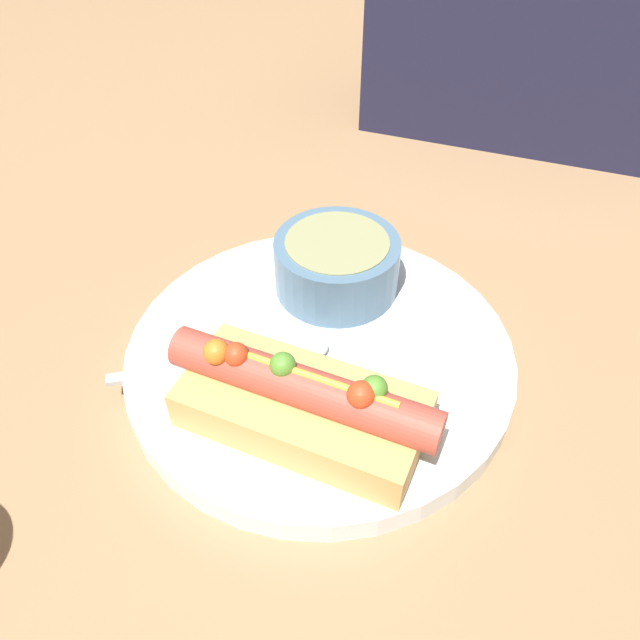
% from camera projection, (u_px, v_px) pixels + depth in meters
% --- Properties ---
extents(ground_plane, '(4.00, 4.00, 0.00)m').
position_uv_depth(ground_plane, '(320.00, 365.00, 0.49)').
color(ground_plane, '#93704C').
extents(dinner_plate, '(0.30, 0.30, 0.02)m').
position_uv_depth(dinner_plate, '(320.00, 356.00, 0.49)').
color(dinner_plate, white).
rests_on(dinner_plate, ground_plane).
extents(hot_dog, '(0.19, 0.09, 0.06)m').
position_uv_depth(hot_dog, '(302.00, 401.00, 0.41)').
color(hot_dog, tan).
rests_on(hot_dog, dinner_plate).
extents(soup_bowl, '(0.10, 0.10, 0.05)m').
position_uv_depth(soup_bowl, '(337.00, 263.00, 0.51)').
color(soup_bowl, slate).
rests_on(soup_bowl, dinner_plate).
extents(spoon, '(0.15, 0.10, 0.01)m').
position_uv_depth(spoon, '(263.00, 356.00, 0.47)').
color(spoon, '#B7B7BC').
rests_on(spoon, dinner_plate).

